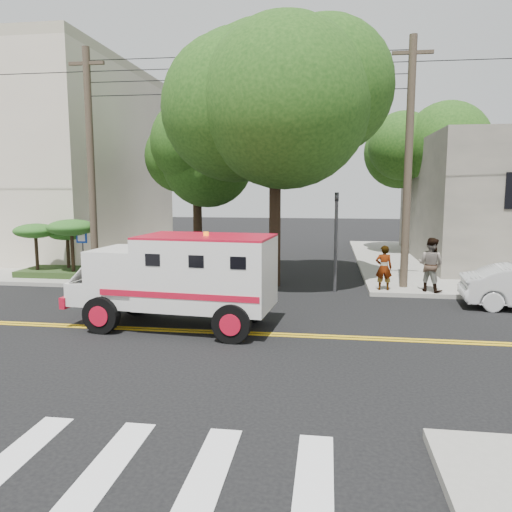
# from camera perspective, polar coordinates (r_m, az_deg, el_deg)

# --- Properties ---
(ground) EXTENTS (100.00, 100.00, 0.00)m
(ground) POSITION_cam_1_polar(r_m,az_deg,el_deg) (13.44, -7.33, -8.52)
(ground) COLOR black
(ground) RESTS_ON ground
(sidewalk_nw) EXTENTS (17.00, 17.00, 0.15)m
(sidewalk_nw) POSITION_cam_1_polar(r_m,az_deg,el_deg) (31.22, -24.85, 0.31)
(sidewalk_nw) COLOR gray
(sidewalk_nw) RESTS_ON ground
(building_left) EXTENTS (16.00, 14.00, 10.00)m
(building_left) POSITION_cam_1_polar(r_m,az_deg,el_deg) (33.39, -26.86, 9.37)
(building_left) COLOR beige
(building_left) RESTS_ON sidewalk_nw
(utility_pole_left) EXTENTS (0.28, 0.28, 9.00)m
(utility_pole_left) POSITION_cam_1_polar(r_m,az_deg,el_deg) (20.56, -18.33, 9.48)
(utility_pole_left) COLOR #382D23
(utility_pole_left) RESTS_ON ground
(utility_pole_right) EXTENTS (0.28, 0.28, 9.00)m
(utility_pole_right) POSITION_cam_1_polar(r_m,az_deg,el_deg) (18.84, 17.00, 9.72)
(utility_pole_right) COLOR #382D23
(utility_pole_right) RESTS_ON ground
(tree_main) EXTENTS (6.08, 5.70, 9.85)m
(tree_main) POSITION_cam_1_polar(r_m,az_deg,el_deg) (19.00, 3.53, 18.22)
(tree_main) COLOR black
(tree_main) RESTS_ON ground
(tree_left) EXTENTS (4.48, 4.20, 7.70)m
(tree_left) POSITION_cam_1_polar(r_m,az_deg,el_deg) (25.06, -6.23, 12.27)
(tree_left) COLOR black
(tree_left) RESTS_ON ground
(tree_right) EXTENTS (4.80, 4.50, 8.20)m
(tree_right) POSITION_cam_1_polar(r_m,az_deg,el_deg) (28.78, 19.33, 12.03)
(tree_right) COLOR black
(tree_right) RESTS_ON ground
(traffic_signal) EXTENTS (0.15, 0.18, 3.60)m
(traffic_signal) POSITION_cam_1_polar(r_m,az_deg,el_deg) (18.08, 9.13, 2.84)
(traffic_signal) COLOR #3F3F42
(traffic_signal) RESTS_ON ground
(accessibility_sign) EXTENTS (0.45, 0.10, 2.02)m
(accessibility_sign) POSITION_cam_1_polar(r_m,az_deg,el_deg) (21.11, -19.21, 0.86)
(accessibility_sign) COLOR #3F3F42
(accessibility_sign) RESTS_ON ground
(palm_planter) EXTENTS (3.52, 2.63, 2.36)m
(palm_planter) POSITION_cam_1_polar(r_m,az_deg,el_deg) (22.07, -21.56, 1.76)
(palm_planter) COLOR #1E3314
(palm_planter) RESTS_ON sidewalk_nw
(armored_truck) EXTENTS (5.70, 2.65, 2.52)m
(armored_truck) POSITION_cam_1_polar(r_m,az_deg,el_deg) (13.51, -8.54, -2.20)
(armored_truck) COLOR silver
(armored_truck) RESTS_ON ground
(pedestrian_a) EXTENTS (0.59, 0.39, 1.60)m
(pedestrian_a) POSITION_cam_1_polar(r_m,az_deg,el_deg) (18.25, 14.40, -1.30)
(pedestrian_a) COLOR gray
(pedestrian_a) RESTS_ON sidewalk_ne
(pedestrian_b) EXTENTS (1.17, 1.13, 1.90)m
(pedestrian_b) POSITION_cam_1_polar(r_m,az_deg,el_deg) (18.46, 19.33, -0.93)
(pedestrian_b) COLOR gray
(pedestrian_b) RESTS_ON sidewalk_ne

